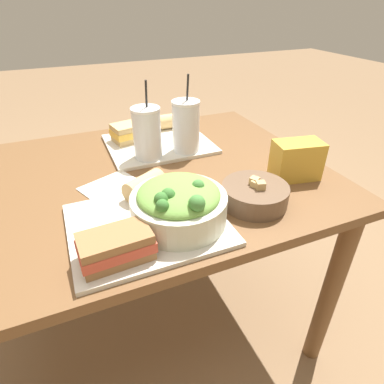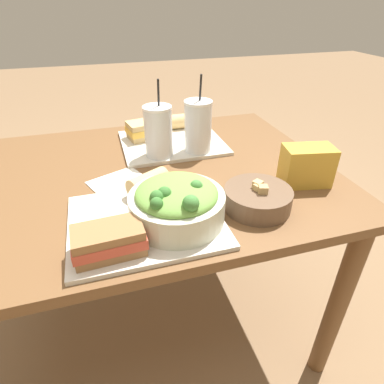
% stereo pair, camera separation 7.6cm
% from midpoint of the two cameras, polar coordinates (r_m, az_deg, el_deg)
% --- Properties ---
extents(ground_plane, '(12.00, 12.00, 0.00)m').
position_cam_midpoint_polar(ground_plane, '(1.51, -9.08, -21.77)').
color(ground_plane, '#846647').
extents(dining_table, '(1.21, 0.88, 0.72)m').
position_cam_midpoint_polar(dining_table, '(1.08, -11.82, -1.90)').
color(dining_table, brown).
rests_on(dining_table, ground_plane).
extents(tray_near, '(0.37, 0.32, 0.01)m').
position_cam_midpoint_polar(tray_near, '(0.80, -10.67, -5.76)').
color(tray_near, beige).
rests_on(tray_near, dining_table).
extents(tray_far, '(0.37, 0.32, 0.01)m').
position_cam_midpoint_polar(tray_far, '(1.22, -7.72, 8.44)').
color(tray_far, beige).
rests_on(tray_far, dining_table).
extents(salad_bowl, '(0.23, 0.23, 0.12)m').
position_cam_midpoint_polar(salad_bowl, '(0.76, -5.21, -2.12)').
color(salad_bowl, beige).
rests_on(salad_bowl, tray_near).
extents(soup_bowl, '(0.18, 0.18, 0.08)m').
position_cam_midpoint_polar(soup_bowl, '(0.87, 8.66, -0.40)').
color(soup_bowl, brown).
rests_on(soup_bowl, dining_table).
extents(sandwich_near, '(0.16, 0.09, 0.06)m').
position_cam_midpoint_polar(sandwich_near, '(0.70, -16.48, -9.39)').
color(sandwich_near, olive).
rests_on(sandwich_near, tray_near).
extents(baguette_near, '(0.13, 0.11, 0.06)m').
position_cam_midpoint_polar(baguette_near, '(0.89, -10.68, 1.14)').
color(baguette_near, tan).
rests_on(baguette_near, tray_near).
extents(sandwich_far, '(0.16, 0.12, 0.06)m').
position_cam_midpoint_polar(sandwich_far, '(1.25, -12.46, 10.39)').
color(sandwich_far, tan).
rests_on(sandwich_far, tray_far).
extents(baguette_far, '(0.12, 0.06, 0.06)m').
position_cam_midpoint_polar(baguette_far, '(1.34, -6.93, 12.19)').
color(baguette_far, tan).
rests_on(baguette_far, tray_far).
extents(drink_cup_dark, '(0.09, 0.09, 0.25)m').
position_cam_midpoint_polar(drink_cup_dark, '(1.08, -10.01, 9.96)').
color(drink_cup_dark, silver).
rests_on(drink_cup_dark, tray_far).
extents(drink_cup_red, '(0.09, 0.09, 0.26)m').
position_cam_midpoint_polar(drink_cup_red, '(1.12, -3.07, 11.25)').
color(drink_cup_red, silver).
rests_on(drink_cup_red, tray_far).
extents(chip_bag, '(0.15, 0.11, 0.12)m').
position_cam_midpoint_polar(chip_bag, '(1.01, 16.05, 5.41)').
color(chip_bag, gold).
rests_on(chip_bag, dining_table).
extents(napkin_folded, '(0.19, 0.17, 0.00)m').
position_cam_midpoint_polar(napkin_folded, '(0.99, -16.49, 1.02)').
color(napkin_folded, silver).
rests_on(napkin_folded, dining_table).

